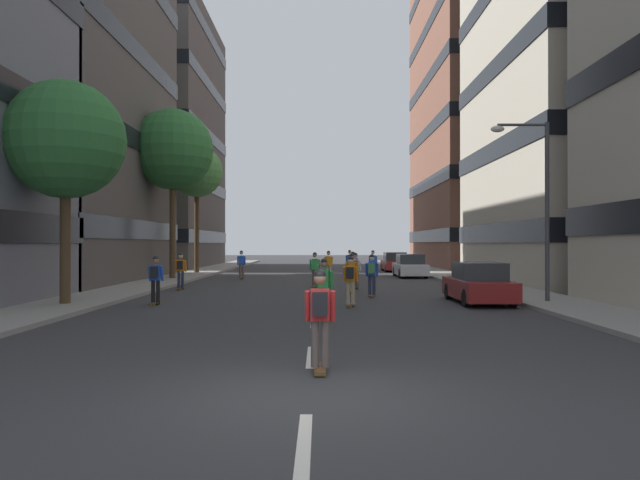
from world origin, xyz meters
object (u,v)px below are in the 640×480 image
skater_5 (376,263)px  skater_12 (158,277)px  parked_car_far (482,284)px  skater_10 (244,263)px  street_tree_near (69,141)px  parked_car_mid (413,267)px  skater_4 (318,268)px  street_tree_mid (200,172)px  street_tree_far (176,150)px  skater_2 (353,278)px  skater_7 (375,273)px  skater_1 (327,285)px  skater_13 (184,269)px  streetlamp_right (540,191)px  skater_9 (331,264)px  skater_11 (354,272)px  skater_6 (358,268)px  skater_0 (356,265)px  skater_8 (323,314)px  skater_3 (353,261)px  parked_car_near (398,263)px

skater_5 → skater_12: 19.30m
parked_car_far → skater_10: skater_10 is taller
parked_car_far → street_tree_near: street_tree_near is taller
parked_car_mid → skater_4: 10.79m
parked_car_mid → street_tree_mid: street_tree_mid is taller
parked_car_mid → street_tree_mid: size_ratio=0.48×
parked_car_far → street_tree_near: (-14.82, -1.45, 5.13)m
street_tree_far → skater_2: size_ratio=5.74×
skater_5 → skater_7: size_ratio=1.00×
skater_1 → street_tree_far: bearing=116.8°
street_tree_far → skater_13: (2.22, -7.29, -6.85)m
streetlamp_right → skater_13: (-14.56, 6.78, -3.12)m
skater_7 → skater_9: (-1.62, 11.37, -0.03)m
skater_5 → skater_12: bearing=-119.1°
parked_car_mid → street_tree_near: street_tree_near is taller
skater_12 → skater_13: same height
skater_4 → skater_11: (1.64, -3.91, 0.00)m
skater_2 → skater_7: 3.84m
skater_7 → skater_6: bearing=95.8°
skater_2 → skater_13: same height
skater_0 → skater_9: same height
skater_0 → street_tree_far: bearing=164.1°
skater_0 → skater_6: 3.83m
skater_1 → skater_8: 7.43m
skater_2 → skater_3: size_ratio=1.00×
skater_2 → skater_9: same height
parked_car_far → skater_0: (-4.11, 10.40, 0.32)m
skater_10 → streetlamp_right: bearing=-50.8°
skater_1 → skater_6: (1.59, 10.93, 0.03)m
parked_car_far → skater_9: size_ratio=2.47×
parked_car_mid → parked_car_far: bearing=-90.0°
skater_2 → skater_9: size_ratio=1.00×
parked_car_near → streetlamp_right: bearing=-85.6°
parked_car_far → skater_12: bearing=-176.4°
skater_10 → skater_12: bearing=-93.5°
street_tree_mid → skater_10: street_tree_mid is taller
skater_12 → skater_0: bearing=55.1°
skater_13 → skater_5: bearing=44.6°
streetlamp_right → skater_9: (-7.37, 14.34, -3.15)m
parked_car_far → streetlamp_right: (1.96, -0.62, 3.44)m
skater_10 → parked_car_near: bearing=41.1°
skater_0 → skater_12: same height
streetlamp_right → skater_3: streetlamp_right is taller
skater_4 → skater_11: 4.24m
skater_2 → skater_4: (-1.33, 9.20, -0.03)m
parked_car_mid → parked_car_far: 16.70m
street_tree_far → skater_6: street_tree_far is taller
skater_7 → skater_9: size_ratio=1.00×
street_tree_far → skater_1: 21.12m
skater_12 → streetlamp_right: bearing=0.5°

